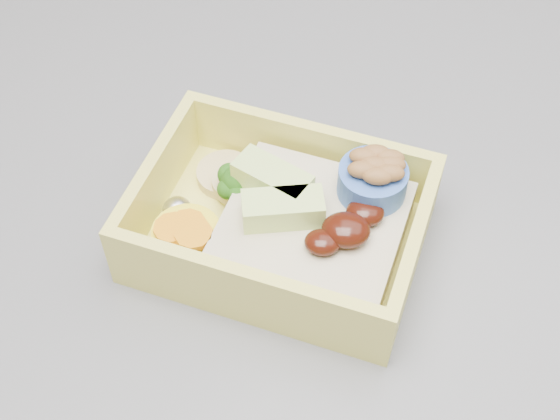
{
  "coord_description": "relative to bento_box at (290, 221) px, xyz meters",
  "views": [
    {
      "loc": [
        0.25,
        -0.25,
        1.31
      ],
      "look_at": [
        0.22,
        0.03,
        0.95
      ],
      "focal_mm": 50.0,
      "sensor_mm": 36.0,
      "label": 1
    }
  ],
  "objects": [
    {
      "name": "bento_box",
      "position": [
        0.0,
        0.0,
        0.0
      ],
      "size": [
        0.19,
        0.16,
        0.06
      ],
      "rotation": [
        0.0,
        0.0,
        -0.25
      ],
      "color": "#EAE260",
      "rests_on": "island"
    }
  ]
}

